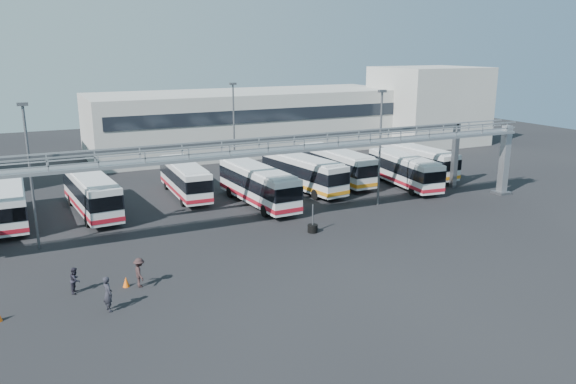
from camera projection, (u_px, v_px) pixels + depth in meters
name	position (u px, v px, depth m)	size (l,w,h in m)	color
ground	(293.00, 249.00, 39.32)	(140.00, 140.00, 0.00)	black
gantry	(259.00, 158.00, 43.05)	(51.40, 5.15, 7.10)	#92959A
warehouse	(248.00, 121.00, 76.49)	(42.00, 14.00, 8.00)	#9E9E99
building_right	(428.00, 105.00, 81.89)	(14.00, 12.00, 11.00)	#B2B2AD
light_pole_left	(30.00, 169.00, 38.08)	(0.70, 0.35, 10.21)	#4C4F54
light_pole_mid	(380.00, 142.00, 49.06)	(0.70, 0.35, 10.21)	#4C4F54
light_pole_back	(234.00, 126.00, 58.73)	(0.70, 0.35, 10.21)	#4C4F54
bus_1	(9.00, 202.00, 44.80)	(2.43, 10.47, 3.18)	silver
bus_2	(91.00, 192.00, 47.29)	(3.53, 11.46, 3.43)	silver
bus_4	(185.00, 178.00, 52.94)	(2.78, 10.69, 3.22)	silver
bus_5	(258.00, 184.00, 49.98)	(3.29, 11.53, 3.46)	silver
bus_6	(303.00, 172.00, 55.06)	(4.16, 11.42, 3.39)	silver
bus_7	(336.00, 164.00, 58.40)	(2.96, 11.47, 3.46)	silver
bus_8	(404.00, 169.00, 56.63)	(3.56, 10.85, 3.24)	silver
bus_9	(417.00, 160.00, 61.41)	(2.84, 10.74, 3.24)	silver
pedestrian_a	(108.00, 294.00, 29.92)	(0.72, 0.47, 1.97)	#212129
pedestrian_b	(75.00, 280.00, 32.23)	(0.75, 0.58, 1.53)	black
pedestrian_c	(140.00, 273.00, 32.99)	(1.15, 0.66, 1.78)	#2E1F1F
cone_right	(126.00, 282.00, 33.11)	(0.39, 0.39, 0.62)	#F95F0D
tire_stack	(313.00, 228.00, 42.85)	(0.78, 0.78, 2.22)	black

